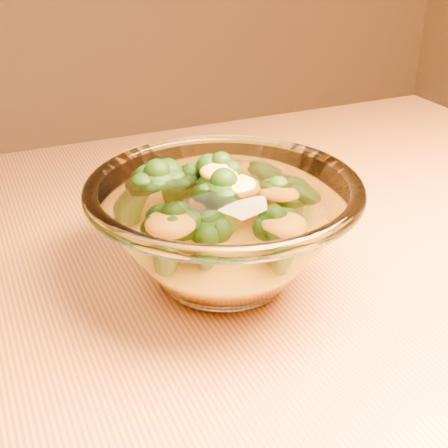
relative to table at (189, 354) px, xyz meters
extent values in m
cube|color=#BB6938|center=(0.00, 0.00, 0.08)|extent=(1.20, 0.80, 0.04)
cylinder|color=brown|center=(0.54, 0.34, -0.30)|extent=(0.06, 0.06, 0.71)
ellipsoid|color=white|center=(0.03, -0.03, 0.11)|extent=(0.11, 0.11, 0.02)
torus|color=white|center=(0.03, -0.03, 0.20)|extent=(0.25, 0.25, 0.01)
ellipsoid|color=orange|center=(0.03, -0.03, 0.13)|extent=(0.14, 0.14, 0.04)
camera|label=1|loc=(-0.17, -0.48, 0.42)|focal=50.00mm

